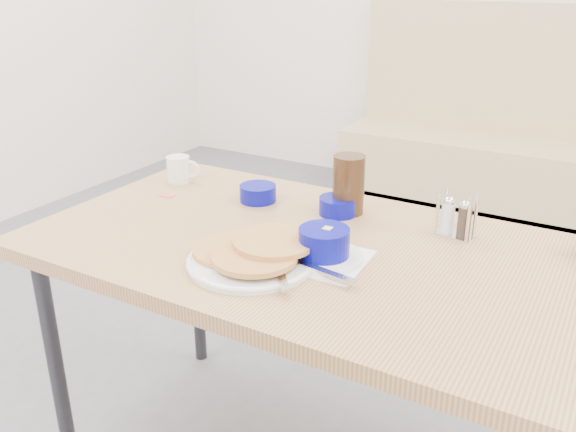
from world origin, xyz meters
The scene contains 10 objects.
booth_bench centered at (0.00, 2.78, 0.35)m, with size 1.90×0.56×1.22m.
dining_table centered at (0.00, 0.25, 0.70)m, with size 1.40×0.80×0.76m.
pancake_plate centered at (-0.05, 0.09, 0.78)m, with size 0.31×0.30×0.05m.
coffee_mug centered at (-0.57, 0.47, 0.80)m, with size 0.11×0.07×0.08m.
grits_setting centered at (0.09, 0.18, 0.80)m, with size 0.23×0.21×0.08m.
creamer_bowl centered at (-0.26, 0.44, 0.78)m, with size 0.11×0.11×0.05m.
butter_bowl centered at (-0.01, 0.47, 0.78)m, with size 0.11×0.11×0.05m.
amber_tumbler centered at (0.01, 0.49, 0.84)m, with size 0.09×0.09×0.17m, color #311E0F.
condiment_caddy centered at (0.32, 0.49, 0.80)m, with size 0.11×0.07×0.12m.
sugar_wrapper centered at (-0.52, 0.34, 0.76)m, with size 0.04×0.03×0.00m, color #E04A4E.
Camera 1 is at (0.67, -0.98, 1.40)m, focal length 38.00 mm.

